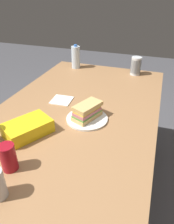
% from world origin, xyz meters
% --- Properties ---
extents(ground_plane, '(8.00, 8.00, 0.00)m').
position_xyz_m(ground_plane, '(0.00, 0.00, 0.00)').
color(ground_plane, '#4C4C51').
extents(dining_table, '(1.73, 0.97, 0.77)m').
position_xyz_m(dining_table, '(0.00, 0.00, 0.68)').
color(dining_table, '#9E7047').
rests_on(dining_table, ground_plane).
extents(paper_plate, '(0.24, 0.24, 0.01)m').
position_xyz_m(paper_plate, '(-0.05, -0.10, 0.77)').
color(paper_plate, white).
rests_on(paper_plate, dining_table).
extents(sandwich, '(0.20, 0.15, 0.08)m').
position_xyz_m(sandwich, '(-0.05, -0.10, 0.82)').
color(sandwich, '#DBB26B').
rests_on(sandwich, paper_plate).
extents(soda_can_red, '(0.07, 0.07, 0.12)m').
position_xyz_m(soda_can_red, '(-0.50, 0.08, 0.83)').
color(soda_can_red, maroon).
rests_on(soda_can_red, dining_table).
extents(chip_bag, '(0.27, 0.24, 0.07)m').
position_xyz_m(chip_bag, '(-0.27, 0.14, 0.80)').
color(chip_bag, yellow).
rests_on(chip_bag, dining_table).
extents(plastic_cup_stack, '(0.08, 0.08, 0.15)m').
position_xyz_m(plastic_cup_stack, '(0.75, -0.26, 0.84)').
color(plastic_cup_stack, silver).
rests_on(plastic_cup_stack, dining_table).
extents(water_bottle_spare, '(0.08, 0.08, 0.21)m').
position_xyz_m(water_bottle_spare, '(0.74, 0.28, 0.87)').
color(water_bottle_spare, silver).
rests_on(water_bottle_spare, dining_table).
extents(paper_napkin, '(0.14, 0.14, 0.01)m').
position_xyz_m(paper_napkin, '(0.11, 0.13, 0.77)').
color(paper_napkin, white).
rests_on(paper_napkin, dining_table).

